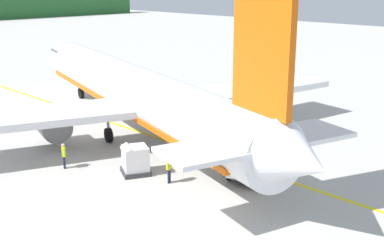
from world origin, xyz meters
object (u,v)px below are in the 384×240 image
(crew_marshaller, at_px, (64,154))
(cargo_container_near, at_px, (135,160))
(crew_loader_left, at_px, (169,166))
(service_truck_fuel, at_px, (256,148))
(airliner_foreground, at_px, (135,92))

(crew_marshaller, bearing_deg, cargo_container_near, -56.29)
(crew_marshaller, distance_m, crew_loader_left, 7.28)
(crew_loader_left, bearing_deg, service_truck_fuel, -23.53)
(cargo_container_near, relative_size, crew_loader_left, 1.26)
(airliner_foreground, height_order, crew_loader_left, airliner_foreground)
(airliner_foreground, distance_m, cargo_container_near, 8.86)
(airliner_foreground, xyz_separation_m, crew_marshaller, (-7.97, -2.66, -2.41))
(crew_marshaller, relative_size, crew_loader_left, 0.94)
(service_truck_fuel, relative_size, cargo_container_near, 3.05)
(airliner_foreground, bearing_deg, crew_marshaller, -161.55)
(cargo_container_near, height_order, crew_marshaller, cargo_container_near)
(airliner_foreground, bearing_deg, crew_loader_left, -117.46)
(service_truck_fuel, xyz_separation_m, cargo_container_near, (-5.84, 4.87, -0.60))
(airliner_foreground, relative_size, service_truck_fuel, 5.99)
(cargo_container_near, distance_m, crew_loader_left, 2.63)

